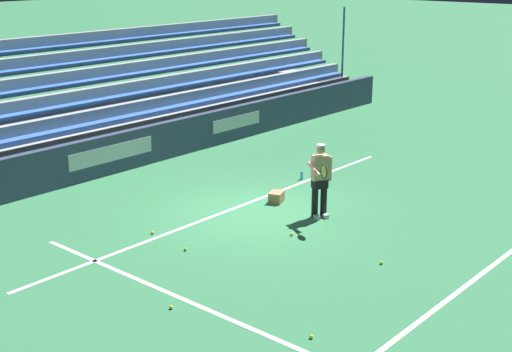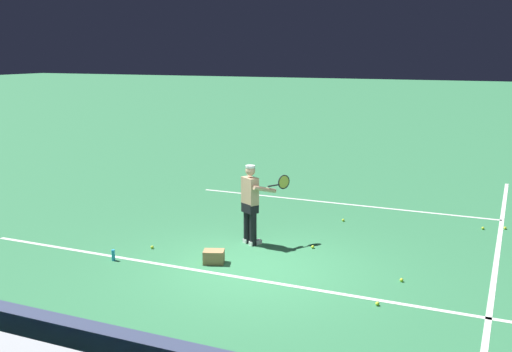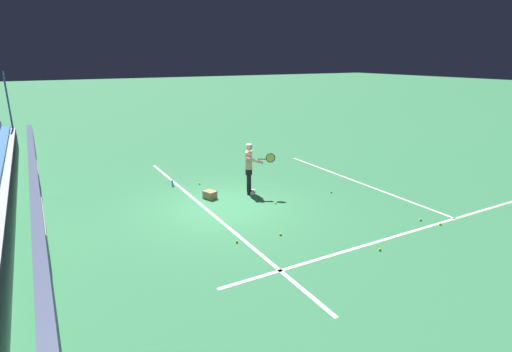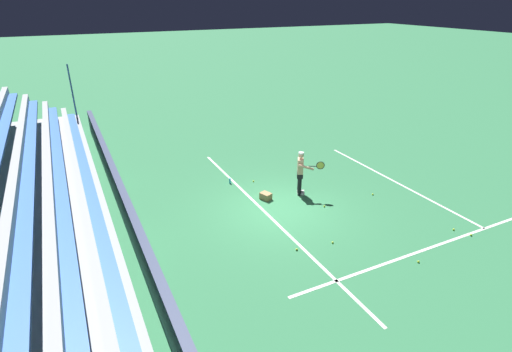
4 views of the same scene
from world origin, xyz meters
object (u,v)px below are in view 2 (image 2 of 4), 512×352
object	(u,v)px
tennis_ball_by_box	(313,247)
tennis_ball_midcourt	(483,228)
tennis_player	(251,203)
tennis_ball_far_left	(377,304)
tennis_ball_toward_net	(402,280)
ball_box_cardboard	(214,257)
tennis_ball_near_player	(343,220)
tennis_ball_far_right	(505,228)
tennis_ball_stray_back	(152,247)
water_bottle	(113,255)

from	to	relation	value
tennis_ball_by_box	tennis_ball_midcourt	size ratio (longest dim) A/B	1.00
tennis_player	tennis_ball_far_left	distance (m)	3.92
tennis_ball_toward_net	tennis_ball_by_box	bearing A→B (deg)	151.17
ball_box_cardboard	tennis_ball_midcourt	world-z (taller)	ball_box_cardboard
tennis_player	tennis_ball_midcourt	world-z (taller)	tennis_player
tennis_player	tennis_ball_by_box	size ratio (longest dim) A/B	25.98
tennis_ball_near_player	ball_box_cardboard	bearing A→B (deg)	-111.44
tennis_player	tennis_ball_far_right	world-z (taller)	tennis_player
tennis_ball_far_left	tennis_ball_midcourt	world-z (taller)	same
tennis_player	tennis_ball_stray_back	bearing A→B (deg)	-146.93
tennis_ball_far_right	tennis_ball_by_box	size ratio (longest dim) A/B	1.00
tennis_ball_toward_net	tennis_ball_midcourt	distance (m)	4.17
tennis_player	tennis_ball_stray_back	xyz separation A→B (m)	(-1.76, -1.15, -0.86)
tennis_player	ball_box_cardboard	distance (m)	1.61
tennis_player	water_bottle	size ratio (longest dim) A/B	7.80
tennis_ball_toward_net	tennis_ball_far_left	bearing A→B (deg)	-98.10
tennis_ball_far_right	tennis_ball_midcourt	distance (m)	0.52
tennis_ball_stray_back	water_bottle	size ratio (longest dim) A/B	0.30
tennis_ball_near_player	tennis_ball_toward_net	world-z (taller)	same
ball_box_cardboard	tennis_ball_by_box	size ratio (longest dim) A/B	6.06
tennis_ball_far_left	tennis_ball_toward_net	size ratio (longest dim) A/B	1.00
tennis_player	tennis_ball_far_left	size ratio (longest dim) A/B	25.98
tennis_ball_near_player	tennis_ball_toward_net	bearing A→B (deg)	-59.05
tennis_ball_toward_net	tennis_ball_far_right	bearing A→B (deg)	69.20
ball_box_cardboard	tennis_ball_far_left	distance (m)	3.44
tennis_player	tennis_ball_far_right	bearing A→B (deg)	33.85
tennis_player	tennis_ball_toward_net	xyz separation A→B (m)	(3.36, -0.90, -0.86)
tennis_ball_stray_back	tennis_ball_far_right	bearing A→B (deg)	33.65
ball_box_cardboard	tennis_ball_stray_back	size ratio (longest dim) A/B	6.06
tennis_ball_by_box	tennis_ball_far_left	size ratio (longest dim) A/B	1.00
tennis_ball_far_left	tennis_ball_far_right	bearing A→B (deg)	71.86
tennis_ball_toward_net	tennis_ball_midcourt	size ratio (longest dim) A/B	1.00
tennis_ball_far_right	tennis_ball_midcourt	xyz separation A→B (m)	(-0.47, -0.22, 0.00)
tennis_ball_midcourt	tennis_ball_stray_back	bearing A→B (deg)	-145.77
tennis_ball_near_player	tennis_ball_toward_net	xyz separation A→B (m)	(2.02, -3.36, 0.00)
tennis_ball_midcourt	water_bottle	xyz separation A→B (m)	(-6.56, -5.18, 0.08)
tennis_ball_stray_back	tennis_ball_midcourt	bearing A→B (deg)	34.23
tennis_ball_far_left	tennis_ball_toward_net	distance (m)	1.21
ball_box_cardboard	tennis_ball_far_left	xyz separation A→B (m)	(3.36, -0.70, -0.10)
tennis_ball_stray_back	tennis_ball_midcourt	distance (m)	7.57
ball_box_cardboard	tennis_ball_midcourt	xyz separation A→B (m)	(4.67, 4.51, -0.10)
tennis_ball_toward_net	water_bottle	bearing A→B (deg)	-167.85
water_bottle	tennis_ball_midcourt	bearing A→B (deg)	38.30
water_bottle	tennis_ball_far_right	bearing A→B (deg)	37.54
tennis_player	tennis_ball_near_player	distance (m)	2.94
ball_box_cardboard	tennis_ball_far_left	world-z (taller)	ball_box_cardboard
tennis_ball_far_left	tennis_ball_near_player	bearing A→B (deg)	112.05
tennis_ball_stray_back	tennis_ball_by_box	bearing A→B (deg)	24.10
tennis_player	tennis_ball_toward_net	world-z (taller)	tennis_player
tennis_ball_stray_back	tennis_ball_near_player	world-z (taller)	same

